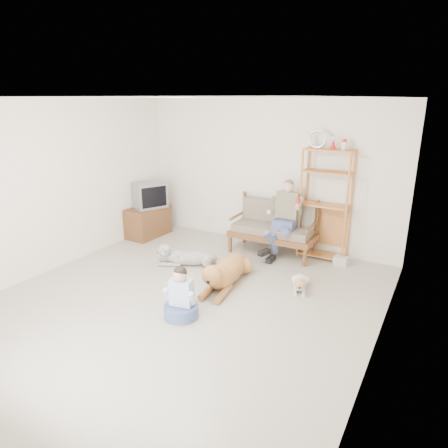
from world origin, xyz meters
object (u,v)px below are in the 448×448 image
Objects in this scene: golden_retriever at (225,272)px; etagere at (325,204)px; loveseat at (274,227)px; tv_stand at (148,221)px.

etagere is at bearing 54.45° from golden_retriever.
loveseat is 0.98m from etagere.
tv_stand is (-3.41, -0.62, -0.67)m from etagere.
loveseat reaches higher than golden_retriever.
etagere is 2.16m from golden_retriever.
loveseat is at bearing -166.50° from etagere.
etagere is at bearing 12.03° from tv_stand.
loveseat is 1.62m from golden_retriever.
tv_stand is at bearing -169.75° from etagere.
loveseat is at bearing 78.18° from golden_retriever.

